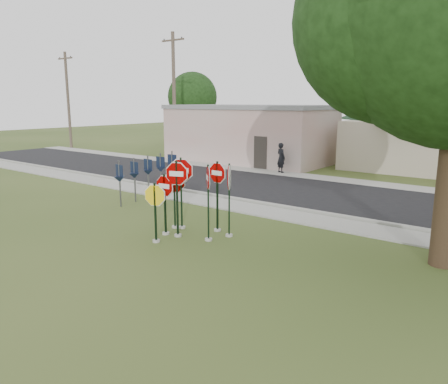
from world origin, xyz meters
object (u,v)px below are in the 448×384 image
Objects in this scene: stop_sign_yellow at (155,207)px; stop_sign_left at (165,197)px; utility_pole_near at (174,95)px; stop_sign_center at (177,188)px; pedestrian at (281,158)px.

stop_sign_yellow is 0.93× the size of stop_sign_left.
utility_pole_near reaches higher than stop_sign_yellow.
stop_sign_yellow is 20.81m from utility_pole_near.
stop_sign_center reaches higher than stop_sign_yellow.
stop_sign_left is at bearing -46.98° from utility_pole_near.
stop_sign_center is 1.00m from stop_sign_yellow.
pedestrian is (-4.01, 13.56, -0.68)m from stop_sign_center.
utility_pole_near is (-13.90, 14.29, 3.30)m from stop_sign_center.
stop_sign_left is 1.17× the size of pedestrian.
stop_sign_yellow is 0.21× the size of utility_pole_near.
utility_pole_near is (-13.76, 15.15, 3.79)m from stop_sign_yellow.
stop_sign_left is 20.00m from utility_pole_near.
stop_sign_center is 14.16m from pedestrian.
stop_sign_center is at bearing 80.71° from stop_sign_yellow.
stop_sign_center is 0.28× the size of utility_pole_near.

